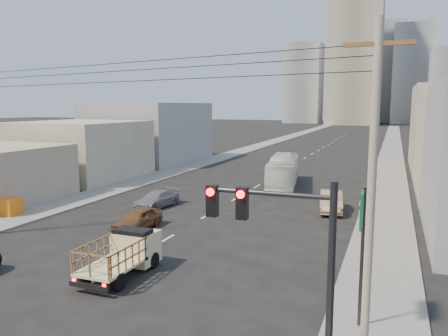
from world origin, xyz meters
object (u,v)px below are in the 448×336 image
Objects in this scene: flatbed_pickup at (123,251)px; sedan_tan at (331,201)px; sedan_brown at (138,219)px; green_sign at (362,224)px; utility_pole at (371,197)px; crate_stack at (7,206)px; city_bus at (283,171)px; sedan_grey at (157,199)px; traffic_signal at (288,257)px.

sedan_tan is at bearing 65.25° from flatbed_pickup.
sedan_tan is at bearing 42.78° from sedan_brown.
green_sign is 0.50× the size of utility_pole.
crate_stack is at bearing -163.36° from sedan_tan.
utility_pole is 26.76m from crate_stack.
city_bus is 29.90m from utility_pole.
flatbed_pickup is 0.43× the size of city_bus.
flatbed_pickup is 13.33m from sedan_grey.
flatbed_pickup reaches higher than crate_stack.
traffic_signal is at bearing -105.55° from green_sign.
city_bus is at bearing 76.66° from sedan_brown.
traffic_signal is 0.60× the size of utility_pole.
traffic_signal reaches higher than sedan_grey.
green_sign is (3.18, -16.90, 3.00)m from sedan_tan.
traffic_signal is at bearing -42.59° from sedan_grey.
flatbed_pickup is 24.53m from city_bus.
traffic_signal is (12.38, -12.68, 3.40)m from sedan_brown.
sedan_brown is at bearing 117.38° from flatbed_pickup.
flatbed_pickup is 0.44× the size of utility_pole.
sedan_brown is 0.93× the size of sedan_grey.
green_sign is at bearing -6.57° from flatbed_pickup.
sedan_tan is (7.24, 15.70, -0.36)m from flatbed_pickup.
city_bus reaches higher than flatbed_pickup.
sedan_grey is at bearing 139.54° from green_sign.
utility_pole is (3.52, -19.40, 4.45)m from sedan_tan.
sedan_brown is at bearing 2.18° from crate_stack.
city_bus is 1.73× the size of traffic_signal.
utility_pole is (9.27, -28.18, 3.74)m from city_bus.
sedan_tan is at bearing 100.67° from green_sign.
sedan_brown is 0.79× the size of green_sign.
city_bus is 2.31× the size of sedan_tan.
sedan_tan is (10.59, 9.23, 0.06)m from sedan_brown.
flatbed_pickup reaches higher than sedan_tan.
city_bus is 2.07× the size of green_sign.
sedan_tan is 17.46m from green_sign.
flatbed_pickup is 1.04× the size of sedan_grey.
traffic_signal is 3.33× the size of crate_stack.
city_bus is 18.66m from sedan_brown.
utility_pole is at bearing 55.39° from traffic_signal.
sedan_brown is at bearing 134.31° from traffic_signal.
sedan_brown is 10.40m from crate_stack.
crate_stack is (-13.74, 6.08, -0.40)m from flatbed_pickup.
traffic_signal is at bearing -124.61° from utility_pole.
flatbed_pickup is at bearing 161.02° from utility_pole.
traffic_signal is 1.20× the size of green_sign.
sedan_tan is at bearing 25.05° from sedan_grey.
sedan_brown is 0.88× the size of sedan_tan.
traffic_signal is (7.54, -30.69, 2.63)m from city_bus.
green_sign reaches higher than city_bus.
green_sign reaches higher than sedan_grey.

